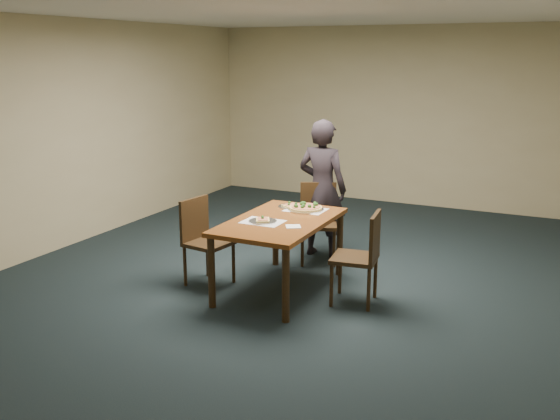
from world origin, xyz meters
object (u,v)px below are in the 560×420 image
at_px(slice_plate_near, 263,220).
at_px(slice_plate_far, 291,206).
at_px(pizza_pan, 306,208).
at_px(chair_far, 318,217).
at_px(dining_table, 280,228).
at_px(chair_left, 203,236).
at_px(chair_right, 363,253).
at_px(diner, 322,189).

bearing_deg(slice_plate_near, slice_plate_far, 90.42).
bearing_deg(pizza_pan, chair_far, 99.12).
bearing_deg(slice_plate_far, slice_plate_near, -89.58).
bearing_deg(dining_table, pizza_pan, 81.38).
distance_m(chair_left, chair_right, 1.70).
xyz_separation_m(chair_left, slice_plate_near, (0.70, 0.01, 0.25)).
height_order(chair_left, diner, diner).
xyz_separation_m(chair_far, slice_plate_near, (-0.10, -1.22, 0.25)).
xyz_separation_m(pizza_pan, slice_plate_far, (-0.20, 0.05, -0.01)).
xyz_separation_m(dining_table, pizza_pan, (0.07, 0.48, 0.12)).
bearing_deg(pizza_pan, chair_left, -144.20).
height_order(chair_left, pizza_pan, chair_left).
xyz_separation_m(diner, slice_plate_far, (-0.08, -0.71, -0.06)).
height_order(chair_left, chair_right, same).
xyz_separation_m(dining_table, slice_plate_far, (-0.12, 0.53, 0.10)).
distance_m(dining_table, chair_far, 1.08).
xyz_separation_m(chair_far, slice_plate_far, (-0.10, -0.54, 0.25)).
height_order(dining_table, slice_plate_near, slice_plate_near).
relative_size(chair_right, pizza_pan, 2.35).
bearing_deg(slice_plate_near, chair_far, 85.47).
bearing_deg(chair_left, slice_plate_far, -36.82).
distance_m(chair_right, slice_plate_near, 1.03).
bearing_deg(dining_table, slice_plate_near, -128.61).
bearing_deg(chair_far, slice_plate_far, -124.06).
relative_size(diner, pizza_pan, 4.24).
distance_m(chair_far, slice_plate_far, 0.60).
xyz_separation_m(chair_far, chair_left, (-0.80, -1.23, 0.00)).
bearing_deg(chair_far, dining_table, -112.24).
bearing_deg(slice_plate_far, chair_far, 79.36).
relative_size(chair_right, diner, 0.55).
height_order(pizza_pan, slice_plate_near, pizza_pan).
height_order(chair_far, diner, diner).
distance_m(chair_left, pizza_pan, 1.13).
bearing_deg(chair_right, dining_table, -95.22).
xyz_separation_m(dining_table, chair_far, (-0.02, 1.07, -0.14)).
distance_m(chair_left, diner, 1.63).
relative_size(chair_far, slice_plate_near, 3.25).
xyz_separation_m(chair_right, pizza_pan, (-0.79, 0.45, 0.26)).
relative_size(chair_right, slice_plate_far, 3.25).
bearing_deg(chair_left, chair_far, -24.58).
distance_m(pizza_pan, slice_plate_near, 0.66).
bearing_deg(diner, dining_table, 95.11).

